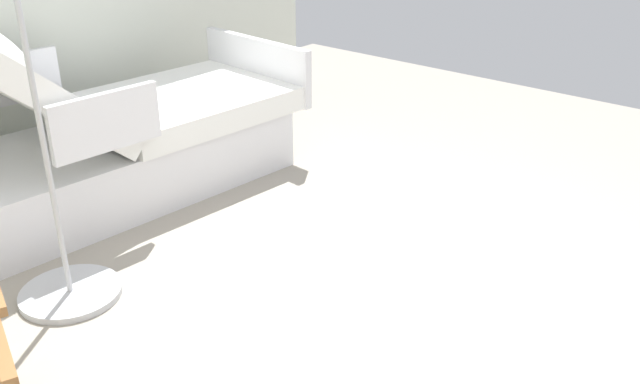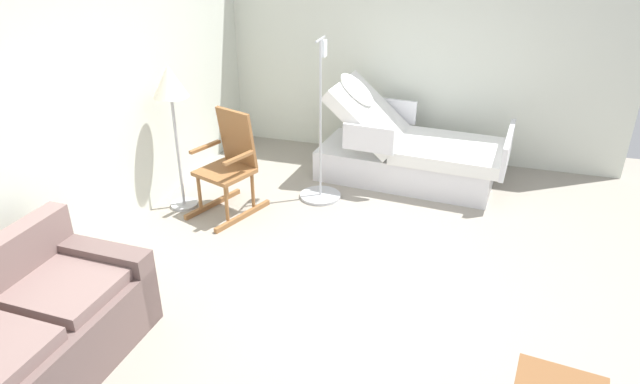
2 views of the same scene
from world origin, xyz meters
TOP-DOWN VIEW (x-y plane):
  - ground_plane at (0.00, 0.00)m, footprint 6.96×6.96m
  - hospital_bed at (2.04, -0.06)m, footprint 1.12×2.12m
  - iv_pole at (1.32, 0.74)m, footprint 0.44×0.44m

SIDE VIEW (x-z plane):
  - ground_plane at x=0.00m, z-range 0.00..0.00m
  - iv_pole at x=1.32m, z-range -0.59..1.09m
  - hospital_bed at x=2.04m, z-range -0.28..0.92m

